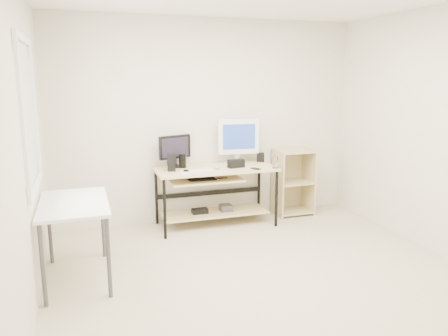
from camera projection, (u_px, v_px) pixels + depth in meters
room at (255, 141)px, 3.80m from camera, size 4.01×4.01×2.62m
desk at (214, 184)px, 5.50m from camera, size 1.50×0.65×0.75m
side_table at (74, 210)px, 3.98m from camera, size 0.60×1.00×0.75m
shelf_unit at (292, 181)px, 6.03m from camera, size 0.50×0.40×0.90m
black_monitor at (175, 149)px, 5.46m from camera, size 0.43×0.19×0.40m
white_imac at (238, 138)px, 5.69m from camera, size 0.55×0.17×0.58m
keyboard at (196, 171)px, 5.26m from camera, size 0.43×0.19×0.01m
mouse at (217, 167)px, 5.40m from camera, size 0.08×0.11×0.04m
center_speaker at (236, 164)px, 5.47m from camera, size 0.22×0.13×0.10m
speaker_left at (171, 162)px, 5.25m from camera, size 0.12×0.12×0.20m
speaker_right at (260, 157)px, 5.85m from camera, size 0.13×0.13×0.12m
audio_controller at (183, 161)px, 5.44m from camera, size 0.10×0.08×0.17m
volume_puck at (186, 171)px, 5.19m from camera, size 0.09×0.09×0.03m
smartphone at (256, 169)px, 5.38m from camera, size 0.11×0.15×0.01m
coaster at (275, 168)px, 5.43m from camera, size 0.12×0.12×0.01m
drinking_glass at (275, 162)px, 5.41m from camera, size 0.09×0.09×0.14m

